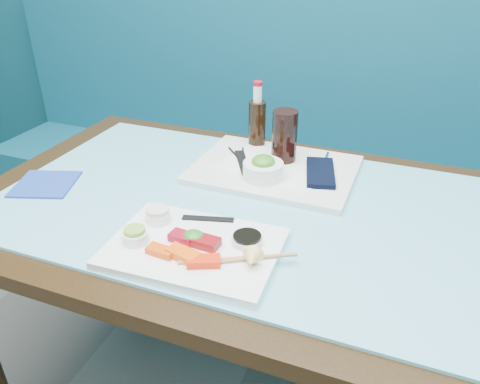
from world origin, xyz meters
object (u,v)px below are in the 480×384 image
(booth_bench, at_px, (305,187))
(seaweed_bowl, at_px, (263,170))
(cola_bottle_body, at_px, (257,126))
(sashimi_plate, at_px, (194,248))
(blue_napkin, at_px, (45,184))
(dining_table, at_px, (235,230))
(cola_glass, at_px, (284,136))
(serving_tray, at_px, (274,170))

(booth_bench, xyz_separation_m, seaweed_bowl, (0.04, -0.72, 0.42))
(cola_bottle_body, bearing_deg, sashimi_plate, -83.94)
(sashimi_plate, bearing_deg, blue_napkin, 163.86)
(dining_table, relative_size, seaweed_bowl, 12.50)
(seaweed_bowl, bearing_deg, blue_napkin, -157.39)
(booth_bench, distance_m, sashimi_plate, 1.15)
(cola_bottle_body, bearing_deg, cola_glass, -37.61)
(booth_bench, height_order, serving_tray, booth_bench)
(booth_bench, height_order, cola_bottle_body, booth_bench)
(serving_tray, height_order, blue_napkin, serving_tray)
(sashimi_plate, bearing_deg, seaweed_bowl, 82.26)
(seaweed_bowl, xyz_separation_m, cola_bottle_body, (-0.10, 0.22, 0.04))
(cola_glass, distance_m, blue_napkin, 0.69)
(sashimi_plate, xyz_separation_m, serving_tray, (0.04, 0.44, -0.00))
(booth_bench, bearing_deg, dining_table, -90.00)
(seaweed_bowl, bearing_deg, sashimi_plate, -95.47)
(serving_tray, xyz_separation_m, cola_bottle_body, (-0.11, 0.14, 0.07))
(dining_table, bearing_deg, seaweed_bowl, 73.68)
(dining_table, bearing_deg, sashimi_plate, -89.66)
(cola_glass, bearing_deg, seaweed_bowl, -98.75)
(cola_glass, height_order, cola_bottle_body, cola_glass)
(sashimi_plate, bearing_deg, cola_glass, 81.39)
(serving_tray, xyz_separation_m, seaweed_bowl, (-0.01, -0.07, 0.03))
(booth_bench, bearing_deg, sashimi_plate, -89.93)
(booth_bench, distance_m, serving_tray, 0.75)
(serving_tray, distance_m, blue_napkin, 0.65)
(dining_table, xyz_separation_m, seaweed_bowl, (0.04, 0.12, 0.13))
(booth_bench, bearing_deg, blue_napkin, -118.82)
(serving_tray, relative_size, seaweed_bowl, 4.09)
(serving_tray, distance_m, cola_bottle_body, 0.19)
(sashimi_plate, bearing_deg, serving_tray, 81.89)
(seaweed_bowl, xyz_separation_m, blue_napkin, (-0.56, -0.23, -0.04))
(seaweed_bowl, bearing_deg, booth_bench, 92.88)
(booth_bench, distance_m, cola_bottle_body, 0.68)
(sashimi_plate, distance_m, serving_tray, 0.44)
(booth_bench, relative_size, sashimi_plate, 8.15)
(sashimi_plate, distance_m, blue_napkin, 0.54)
(serving_tray, bearing_deg, blue_napkin, -151.10)
(seaweed_bowl, bearing_deg, dining_table, -106.32)
(cola_glass, xyz_separation_m, blue_napkin, (-0.58, -0.36, -0.09))
(booth_bench, height_order, sashimi_plate, booth_bench)
(sashimi_plate, distance_m, seaweed_bowl, 0.36)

